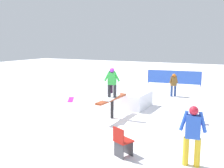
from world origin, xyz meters
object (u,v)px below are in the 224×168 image
at_px(rail_feature, 112,101).
at_px(bystander_blue, 193,133).
at_px(loose_snowboard_magenta, 71,100).
at_px(bystander_brown, 174,84).
at_px(folding_chair, 122,143).
at_px(backpack_on_snow, 199,120).
at_px(main_rider_on_rail, 112,83).
at_px(bystander_red, 111,81).

distance_m(rail_feature, bystander_blue, 4.68).
bearing_deg(bystander_blue, loose_snowboard_magenta, -42.86).
bearing_deg(bystander_brown, loose_snowboard_magenta, -12.57).
height_order(bystander_brown, folding_chair, bystander_brown).
bearing_deg(backpack_on_snow, rail_feature, 2.47).
xyz_separation_m(main_rider_on_rail, bystander_brown, (-5.57, 1.38, -0.74)).
xyz_separation_m(rail_feature, bystander_blue, (2.83, 3.73, 0.17)).
xyz_separation_m(bystander_blue, backpack_on_snow, (-3.68, -0.26, -0.74)).
distance_m(bystander_red, loose_snowboard_magenta, 3.14).
relative_size(bystander_blue, bystander_red, 1.18).
height_order(main_rider_on_rail, bystander_blue, main_rider_on_rail).
xyz_separation_m(main_rider_on_rail, backpack_on_snow, (-0.86, 3.47, -1.35)).
height_order(rail_feature, bystander_brown, bystander_brown).
xyz_separation_m(bystander_red, folding_chair, (8.01, 4.31, -0.36)).
distance_m(rail_feature, loose_snowboard_magenta, 4.24).
bearing_deg(folding_chair, bystander_brown, -61.20).
bearing_deg(loose_snowboard_magenta, bystander_brown, -86.30).
distance_m(rail_feature, backpack_on_snow, 3.62).
height_order(loose_snowboard_magenta, folding_chair, folding_chair).
bearing_deg(folding_chair, main_rider_on_rail, -33.62).
bearing_deg(main_rider_on_rail, bystander_red, -159.14).
height_order(bystander_red, backpack_on_snow, bystander_red).
bearing_deg(backpack_on_snow, bystander_blue, 82.59).
xyz_separation_m(bystander_red, loose_snowboard_magenta, (2.80, -1.20, -0.76)).
xyz_separation_m(rail_feature, main_rider_on_rail, (0.00, 0.00, 0.77)).
xyz_separation_m(main_rider_on_rail, folding_chair, (3.14, 1.87, -1.10)).
bearing_deg(backpack_on_snow, loose_snowboard_magenta, -21.06).
bearing_deg(bystander_brown, folding_chair, 45.75).
bearing_deg(loose_snowboard_magenta, folding_chair, -164.61).
bearing_deg(main_rider_on_rail, bystander_brown, 160.30).
xyz_separation_m(loose_snowboard_magenta, folding_chair, (5.21, 5.51, 0.40)).
bearing_deg(rail_feature, backpack_on_snow, 106.59).
distance_m(main_rider_on_rail, bystander_red, 5.49).
relative_size(bystander_red, backpack_on_snow, 4.06).
relative_size(bystander_blue, folding_chair, 1.85).
height_order(bystander_red, bystander_brown, bystander_red).
bearing_deg(bystander_brown, bystander_blue, 58.13).
xyz_separation_m(bystander_blue, loose_snowboard_magenta, (-4.89, -7.36, -0.90)).
bearing_deg(bystander_blue, rail_feature, -46.42).
height_order(rail_feature, bystander_red, bystander_red).
height_order(loose_snowboard_magenta, backpack_on_snow, backpack_on_snow).
bearing_deg(folding_chair, rail_feature, -33.62).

